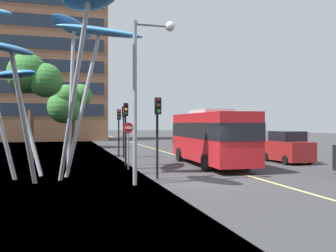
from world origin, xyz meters
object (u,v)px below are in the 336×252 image
(traffic_light_kerb_far, at_px, (126,121))
(car_parked_far, at_px, (235,142))
(street_lamp, at_px, (145,78))
(red_bus, at_px, (211,135))
(traffic_light_kerb_near, at_px, (158,120))
(car_side_street, at_px, (204,140))
(no_entry_sign, at_px, (128,138))
(traffic_light_opposite, at_px, (124,121))
(car_far_side, at_px, (184,137))
(traffic_light_island_mid, at_px, (119,123))
(leaf_sculpture, at_px, (46,43))
(car_parked_mid, at_px, (287,148))

(traffic_light_kerb_far, bearing_deg, car_parked_far, 29.73)
(traffic_light_kerb_far, relative_size, street_lamp, 0.54)
(street_lamp, bearing_deg, red_bus, 47.76)
(traffic_light_kerb_near, relative_size, car_side_street, 0.87)
(car_side_street, bearing_deg, red_bus, -109.61)
(traffic_light_kerb_near, bearing_deg, car_side_street, 62.91)
(traffic_light_kerb_near, height_order, no_entry_sign, traffic_light_kerb_near)
(traffic_light_opposite, distance_m, car_far_side, 17.73)
(traffic_light_opposite, xyz_separation_m, car_parked_far, (9.50, 0.62, -1.79))
(traffic_light_island_mid, distance_m, traffic_light_opposite, 0.90)
(street_lamp, bearing_deg, leaf_sculpture, 145.87)
(leaf_sculpture, relative_size, traffic_light_kerb_near, 2.54)
(red_bus, height_order, traffic_light_opposite, traffic_light_opposite)
(traffic_light_kerb_near, height_order, car_parked_far, traffic_light_kerb_near)
(traffic_light_island_mid, bearing_deg, traffic_light_kerb_near, -89.25)
(leaf_sculpture, xyz_separation_m, car_side_street, (14.79, 17.35, -5.54))
(car_side_street, distance_m, street_lamp, 23.10)
(traffic_light_kerb_near, bearing_deg, no_entry_sign, 100.16)
(car_far_side, bearing_deg, leaf_sculpture, -121.40)
(car_far_side, relative_size, street_lamp, 0.53)
(car_side_street, relative_size, car_far_side, 1.17)
(leaf_sculpture, xyz_separation_m, traffic_light_kerb_far, (4.55, 4.32, -3.67))
(car_parked_mid, bearing_deg, leaf_sculpture, -167.53)
(leaf_sculpture, height_order, car_far_side, leaf_sculpture)
(car_parked_mid, relative_size, street_lamp, 0.54)
(red_bus, height_order, traffic_light_island_mid, traffic_light_island_mid)
(red_bus, height_order, street_lamp, street_lamp)
(car_parked_far, bearing_deg, car_far_side, 89.59)
(no_entry_sign, bearing_deg, traffic_light_opposite, 83.25)
(leaf_sculpture, xyz_separation_m, car_far_side, (14.84, 24.31, -5.46))
(traffic_light_island_mid, relative_size, car_far_side, 0.98)
(car_side_street, height_order, street_lamp, street_lamp)
(red_bus, xyz_separation_m, traffic_light_kerb_near, (-4.60, -4.70, 0.89))
(car_parked_mid, bearing_deg, street_lamp, -150.62)
(leaf_sculpture, xyz_separation_m, car_parked_mid, (15.38, 3.40, -5.49))
(traffic_light_opposite, distance_m, street_lamp, 12.56)
(car_side_street, xyz_separation_m, no_entry_sign, (-10.38, -14.77, 0.84))
(car_side_street, relative_size, street_lamp, 0.62)
(car_parked_far, bearing_deg, no_entry_sign, -143.76)
(traffic_light_opposite, height_order, car_side_street, traffic_light_opposite)
(street_lamp, bearing_deg, traffic_light_kerb_near, 56.46)
(leaf_sculpture, height_order, traffic_light_island_mid, leaf_sculpture)
(leaf_sculpture, bearing_deg, car_far_side, 58.60)
(red_bus, xyz_separation_m, traffic_light_opposite, (-4.51, 6.33, 0.91))
(leaf_sculpture, distance_m, traffic_light_kerb_far, 7.27)
(red_bus, relative_size, traffic_light_opposite, 2.49)
(red_bus, height_order, car_far_side, red_bus)
(traffic_light_kerb_near, xyz_separation_m, traffic_light_island_mid, (-0.15, 11.88, -0.10))
(traffic_light_opposite, bearing_deg, car_parked_far, 3.75)
(red_bus, height_order, leaf_sculpture, leaf_sculpture)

